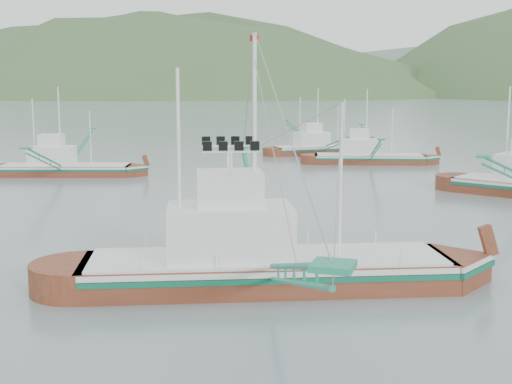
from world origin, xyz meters
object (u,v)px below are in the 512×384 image
(main_boat, at_px, (264,233))
(bg_boat_extra, at_px, (320,139))
(bg_boat_far, at_px, (368,149))
(bg_boat_left, at_px, (64,157))

(main_boat, height_order, bg_boat_extra, main_boat)
(bg_boat_far, distance_m, bg_boat_extra, 11.49)
(bg_boat_far, xyz_separation_m, bg_boat_extra, (-7.46, 8.73, 0.28))
(main_boat, xyz_separation_m, bg_boat_extra, (-10.10, 57.92, -0.58))
(main_boat, height_order, bg_boat_left, main_boat)
(main_boat, relative_size, bg_boat_left, 1.29)
(main_boat, distance_m, bg_boat_left, 42.42)
(bg_boat_far, distance_m, bg_boat_left, 32.90)
(bg_boat_far, bearing_deg, bg_boat_extra, 116.56)
(bg_boat_extra, bearing_deg, bg_boat_left, -163.53)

